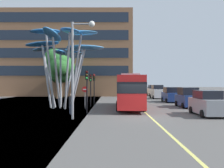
# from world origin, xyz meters

# --- Properties ---
(ground) EXTENTS (120.00, 240.00, 0.10)m
(ground) POSITION_xyz_m (-0.74, 0.00, -0.05)
(ground) COLOR #54514F
(red_bus) EXTENTS (3.04, 11.02, 3.53)m
(red_bus) POSITION_xyz_m (0.05, 6.35, 1.93)
(red_bus) COLOR red
(red_bus) RESTS_ON ground
(leaf_sculpture) EXTENTS (8.78, 8.99, 8.20)m
(leaf_sculpture) POSITION_xyz_m (-6.64, 6.28, 6.26)
(leaf_sculpture) COLOR #9EA0A5
(leaf_sculpture) RESTS_ON ground
(traffic_light_kerb_near) EXTENTS (0.28, 0.42, 3.69)m
(traffic_light_kerb_near) POSITION_xyz_m (-3.98, 2.14, 2.67)
(traffic_light_kerb_near) COLOR black
(traffic_light_kerb_near) RESTS_ON ground
(traffic_light_kerb_far) EXTENTS (0.28, 0.42, 3.57)m
(traffic_light_kerb_far) POSITION_xyz_m (-4.18, 7.81, 2.59)
(traffic_light_kerb_far) COLOR black
(traffic_light_kerb_far) RESTS_ON ground
(traffic_light_island_mid) EXTENTS (0.28, 0.42, 3.68)m
(traffic_light_island_mid) POSITION_xyz_m (-3.96, 10.11, 2.67)
(traffic_light_island_mid) COLOR black
(traffic_light_island_mid) RESTS_ON ground
(car_parked_near) EXTENTS (1.95, 4.10, 2.02)m
(car_parked_near) POSITION_xyz_m (5.83, 0.79, 0.96)
(car_parked_near) COLOR gray
(car_parked_near) RESTS_ON ground
(car_parked_mid) EXTENTS (2.00, 3.96, 2.13)m
(car_parked_mid) POSITION_xyz_m (6.32, 7.18, 0.99)
(car_parked_mid) COLOR navy
(car_parked_mid) RESTS_ON ground
(car_parked_far) EXTENTS (1.95, 4.10, 2.03)m
(car_parked_far) POSITION_xyz_m (6.14, 13.80, 0.95)
(car_parked_far) COLOR navy
(car_parked_far) RESTS_ON ground
(car_side_street) EXTENTS (1.93, 4.53, 2.25)m
(car_side_street) POSITION_xyz_m (5.69, 21.16, 1.06)
(car_side_street) COLOR silver
(car_side_street) RESTS_ON ground
(car_far_side) EXTENTS (1.97, 4.24, 2.18)m
(car_far_side) POSITION_xyz_m (6.27, 28.58, 1.02)
(car_far_side) COLOR silver
(car_far_side) RESTS_ON ground
(street_lamp) EXTENTS (1.72, 0.44, 7.12)m
(street_lamp) POSITION_xyz_m (-4.29, -1.04, 4.59)
(street_lamp) COLOR gray
(street_lamp) RESTS_ON ground
(tree_pavement_near) EXTENTS (4.15, 4.14, 8.25)m
(tree_pavement_near) POSITION_xyz_m (-10.84, 20.51, 5.94)
(tree_pavement_near) COLOR brown
(tree_pavement_near) RESTS_ON ground
(tree_pavement_far) EXTENTS (4.86, 5.85, 7.47)m
(tree_pavement_far) POSITION_xyz_m (-10.78, 23.94, 4.84)
(tree_pavement_far) COLOR brown
(tree_pavement_far) RESTS_ON ground
(pedestrian) EXTENTS (0.34, 0.34, 1.71)m
(pedestrian) POSITION_xyz_m (-5.26, 1.64, 0.86)
(pedestrian) COLOR #2D3342
(pedestrian) RESTS_ON ground
(no_entry_sign) EXTENTS (0.60, 0.12, 2.26)m
(no_entry_sign) POSITION_xyz_m (-4.56, 5.74, 1.51)
(no_entry_sign) COLOR gray
(no_entry_sign) RESTS_ON ground
(backdrop_building) EXTENTS (27.55, 14.01, 16.79)m
(backdrop_building) POSITION_xyz_m (-11.66, 33.34, 8.40)
(backdrop_building) COLOR #8E6042
(backdrop_building) RESTS_ON ground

